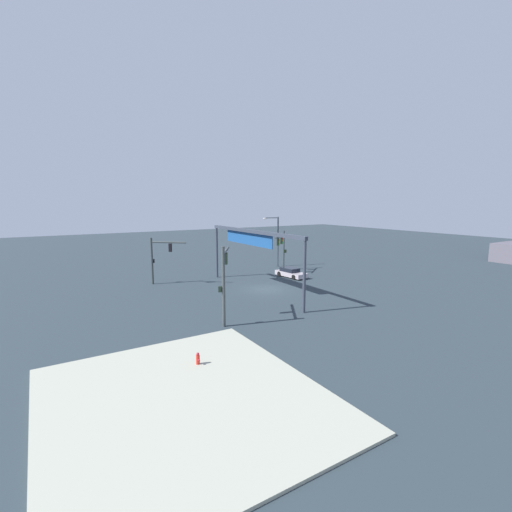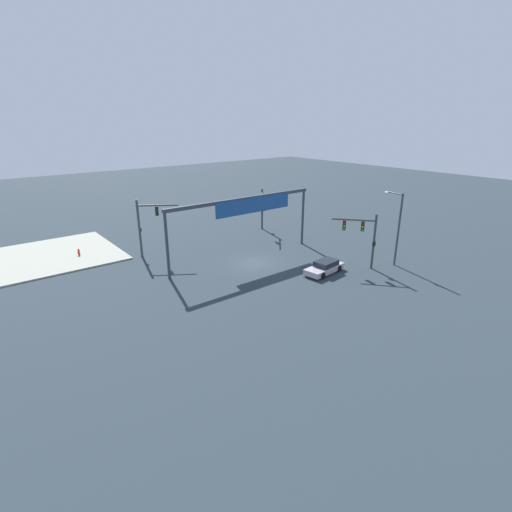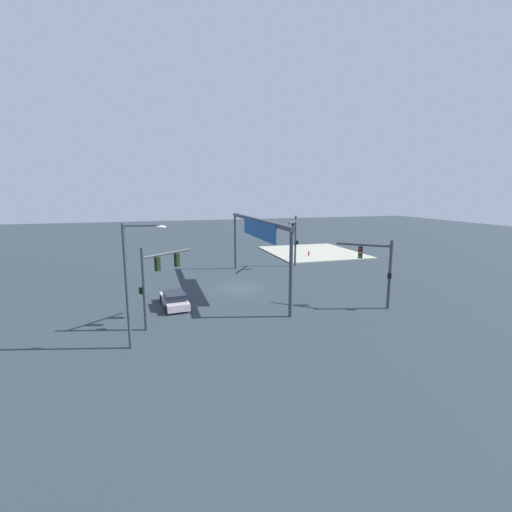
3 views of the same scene
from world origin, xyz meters
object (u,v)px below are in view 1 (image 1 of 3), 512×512
object	(u,v)px
traffic_signal_cross_street	(224,275)
sedan_car_approaching	(291,273)
streetlamp_curved_arm	(276,238)
fire_hydrant_on_curb	(198,359)
traffic_signal_near_corner	(282,245)
traffic_signal_opposite_side	(159,255)

from	to	relation	value
traffic_signal_cross_street	sedan_car_approaching	bearing A→B (deg)	-20.43
streetlamp_curved_arm	fire_hydrant_on_curb	xyz separation A→B (m)	(24.84, -22.78, -3.87)
streetlamp_curved_arm	fire_hydrant_on_curb	distance (m)	33.93
traffic_signal_near_corner	streetlamp_curved_arm	world-z (taller)	streetlamp_curved_arm
traffic_signal_near_corner	streetlamp_curved_arm	distance (m)	3.72
sedan_car_approaching	fire_hydrant_on_curb	world-z (taller)	sedan_car_approaching
traffic_signal_opposite_side	streetlamp_curved_arm	distance (m)	18.55
traffic_signal_near_corner	fire_hydrant_on_curb	distance (m)	30.48
sedan_car_approaching	traffic_signal_near_corner	bearing A→B (deg)	154.31
sedan_car_approaching	fire_hydrant_on_curb	distance (m)	26.61
traffic_signal_opposite_side	streetlamp_curved_arm	world-z (taller)	streetlamp_curved_arm
streetlamp_curved_arm	sedan_car_approaching	bearing A→B (deg)	81.07
traffic_signal_opposite_side	traffic_signal_cross_street	world-z (taller)	traffic_signal_cross_street
traffic_signal_opposite_side	fire_hydrant_on_curb	size ratio (longest dim) A/B	7.73
traffic_signal_cross_street	sedan_car_approaching	distance (m)	19.40
traffic_signal_near_corner	fire_hydrant_on_curb	world-z (taller)	traffic_signal_near_corner
traffic_signal_opposite_side	traffic_signal_near_corner	bearing A→B (deg)	37.83
sedan_car_approaching	fire_hydrant_on_curb	xyz separation A→B (m)	(17.52, -20.03, -0.09)
traffic_signal_cross_street	traffic_signal_near_corner	bearing A→B (deg)	-14.63
traffic_signal_opposite_side	sedan_car_approaching	distance (m)	16.60
traffic_signal_cross_street	streetlamp_curved_arm	size ratio (longest dim) A/B	0.84
traffic_signal_near_corner	sedan_car_approaching	size ratio (longest dim) A/B	1.22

